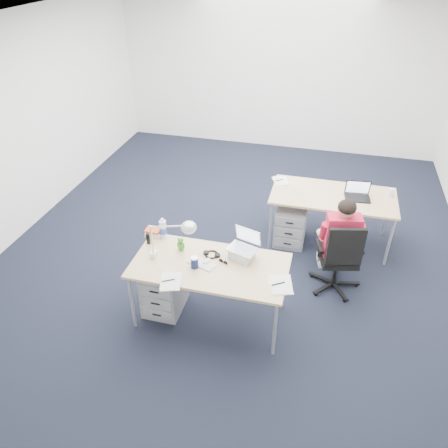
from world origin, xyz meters
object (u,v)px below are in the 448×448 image
object	(u,v)px
desk_lamp	(166,238)
cordless_phone	(148,239)
water_bottle	(163,228)
drawer_pedestal_far	(291,224)
office_chair	(336,270)
book_stack	(154,232)
dark_laptop	(359,191)
seated_person	(338,239)
can_koozie	(195,262)
bear_figurine	(181,244)
desk_near	(210,268)
computer_mouse	(207,261)
drawer_pedestal_near	(164,288)
desk_far	(333,198)
headphones	(212,254)
wireless_keyboard	(201,264)
sunglasses	(223,262)
silver_laptop	(242,246)
far_cup	(391,192)

from	to	relation	value
desk_lamp	cordless_phone	bearing A→B (deg)	160.90
water_bottle	drawer_pedestal_far	bearing A→B (deg)	45.91
office_chair	drawer_pedestal_far	distance (m)	1.06
book_stack	dark_laptop	xyz separation A→B (m)	(2.21, 1.41, 0.07)
seated_person	can_koozie	bearing A→B (deg)	-154.32
bear_figurine	book_stack	size ratio (longest dim) A/B	0.87
desk_near	computer_mouse	size ratio (longest dim) A/B	15.27
drawer_pedestal_near	desk_lamp	size ratio (longest dim) A/B	1.06
seated_person	drawer_pedestal_near	world-z (taller)	seated_person
desk_near	dark_laptop	xyz separation A→B (m)	(1.46, 1.76, 0.16)
desk_near	cordless_phone	size ratio (longest dim) A/B	12.10
desk_far	headphones	size ratio (longest dim) A/B	8.54
wireless_keyboard	water_bottle	xyz separation A→B (m)	(-0.54, 0.35, 0.12)
desk_far	can_koozie	bearing A→B (deg)	-125.00
headphones	water_bottle	size ratio (longest dim) A/B	0.75
desk_far	headphones	world-z (taller)	headphones
desk_near	computer_mouse	bearing A→B (deg)	147.12
desk_lamp	sunglasses	bearing A→B (deg)	22.80
water_bottle	book_stack	xyz separation A→B (m)	(-0.12, 0.02, -0.08)
dark_laptop	silver_laptop	bearing A→B (deg)	-132.88
water_bottle	cordless_phone	distance (m)	0.20
dark_laptop	desk_near	bearing A→B (deg)	-135.94
desk_lamp	wireless_keyboard	bearing A→B (deg)	15.40
office_chair	water_bottle	xyz separation A→B (m)	(-1.93, -0.48, 0.58)
dark_laptop	far_cup	size ratio (longest dim) A/B	3.18
desk_far	cordless_phone	xyz separation A→B (m)	(-1.91, -1.60, 0.11)
silver_laptop	computer_mouse	size ratio (longest dim) A/B	2.95
drawer_pedestal_far	silver_laptop	world-z (taller)	silver_laptop
silver_laptop	computer_mouse	bearing A→B (deg)	-135.71
desk_near	cordless_phone	bearing A→B (deg)	166.15
desk_far	book_stack	distance (m)	2.39
office_chair	headphones	xyz separation A→B (m)	(-1.32, -0.66, 0.47)
office_chair	can_koozie	bearing A→B (deg)	-161.45
water_bottle	bear_figurine	xyz separation A→B (m)	(0.26, -0.17, -0.05)
desk_near	book_stack	size ratio (longest dim) A/B	8.84
drawer_pedestal_far	headphones	distance (m)	1.72
wireless_keyboard	dark_laptop	xyz separation A→B (m)	(1.55, 1.77, 0.11)
computer_mouse	cordless_phone	distance (m)	0.73
silver_laptop	water_bottle	bearing A→B (deg)	-170.92
wireless_keyboard	silver_laptop	bearing A→B (deg)	48.50
water_bottle	cordless_phone	xyz separation A→B (m)	(-0.12, -0.15, -0.06)
sunglasses	can_koozie	bearing A→B (deg)	-129.35
headphones	cordless_phone	world-z (taller)	cordless_phone
desk_near	drawer_pedestal_far	xyz separation A→B (m)	(0.66, 1.67, -0.41)
bear_figurine	dark_laptop	distance (m)	2.42
drawer_pedestal_far	office_chair	bearing A→B (deg)	-53.12
desk_near	far_cup	distance (m)	2.70
desk_far	can_koozie	size ratio (longest dim) A/B	12.70
desk_near	bear_figurine	xyz separation A→B (m)	(-0.37, 0.17, 0.13)
silver_laptop	headphones	distance (m)	0.35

